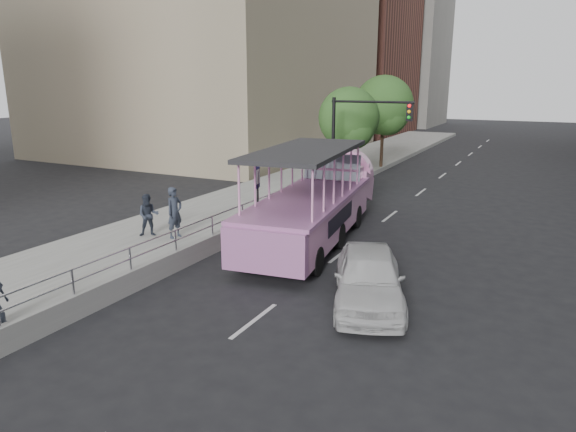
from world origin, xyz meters
name	(u,v)px	position (x,y,z in m)	size (l,w,h in m)	color
ground	(260,287)	(0.00, 0.00, 0.00)	(160.00, 160.00, 0.00)	black
sidewalk	(262,198)	(-5.75, 10.00, 0.15)	(5.50, 80.00, 0.30)	#9C9D97
kerb_wall	(213,240)	(-3.12, 2.00, 0.48)	(0.24, 30.00, 0.36)	gray
guardrail	(212,222)	(-3.12, 2.00, 1.14)	(0.07, 22.00, 0.71)	silver
duck_boat	(317,203)	(-0.68, 5.62, 1.35)	(4.08, 11.21, 3.64)	black
car	(369,277)	(3.23, 0.34, 0.77)	(1.83, 4.53, 1.54)	silver
pedestrian_near	(175,212)	(-4.88, 2.12, 1.25)	(0.70, 0.46, 1.91)	#2A303E
pedestrian_mid	(149,215)	(-5.88, 1.82, 1.10)	(0.78, 0.61, 1.60)	#2A303E
parking_sign	(258,192)	(-2.81, 4.65, 1.77)	(0.18, 0.62, 2.83)	black
traffic_signal	(355,132)	(-1.70, 12.50, 3.50)	(4.20, 0.32, 5.20)	black
street_tree_near	(350,120)	(-3.30, 15.93, 3.82)	(3.52, 3.52, 5.72)	#342018
street_tree_far	(385,108)	(-3.10, 21.93, 4.31)	(3.97, 3.97, 6.45)	#342018
midrise_brick	(332,22)	(-18.00, 48.00, 13.00)	(18.00, 16.00, 26.00)	brown
midrise_stone_b	(386,54)	(-16.00, 64.00, 10.00)	(16.00, 14.00, 20.00)	slate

